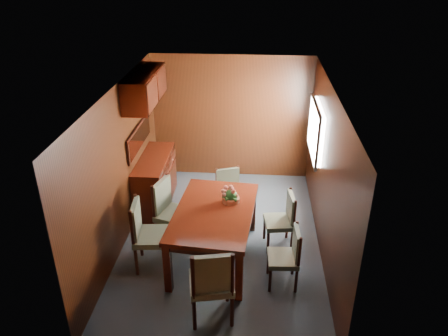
# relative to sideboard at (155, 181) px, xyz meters

# --- Properties ---
(ground) EXTENTS (4.50, 4.50, 0.00)m
(ground) POSITION_rel_sideboard_xyz_m (1.25, -1.00, -0.45)
(ground) COLOR #303A42
(ground) RESTS_ON ground
(room_shell) EXTENTS (3.06, 4.52, 2.41)m
(room_shell) POSITION_rel_sideboard_xyz_m (1.15, -0.67, 1.18)
(room_shell) COLOR black
(room_shell) RESTS_ON ground
(sideboard) EXTENTS (0.48, 1.40, 0.90)m
(sideboard) POSITION_rel_sideboard_xyz_m (0.00, 0.00, 0.00)
(sideboard) COLOR #350F06
(sideboard) RESTS_ON ground
(dining_table) EXTENTS (1.23, 1.82, 0.81)m
(dining_table) POSITION_rel_sideboard_xyz_m (1.18, -1.43, 0.25)
(dining_table) COLOR #350F06
(dining_table) RESTS_ON ground
(chair_left_near) EXTENTS (0.52, 0.54, 1.04)m
(chair_left_near) POSITION_rel_sideboard_xyz_m (0.24, -1.68, 0.13)
(chair_left_near) COLOR black
(chair_left_near) RESTS_ON ground
(chair_left_far) EXTENTS (0.60, 0.62, 1.05)m
(chair_left_far) POSITION_rel_sideboard_xyz_m (0.46, -1.07, 0.13)
(chair_left_far) COLOR black
(chair_left_far) RESTS_ON ground
(chair_right_near) EXTENTS (0.42, 0.44, 0.88)m
(chair_right_near) POSITION_rel_sideboard_xyz_m (2.21, -1.91, 0.04)
(chair_right_near) COLOR black
(chair_right_near) RESTS_ON ground
(chair_right_far) EXTENTS (0.47, 0.48, 0.91)m
(chair_right_far) POSITION_rel_sideboard_xyz_m (2.18, -1.06, 0.05)
(chair_right_far) COLOR black
(chair_right_far) RESTS_ON ground
(chair_head) EXTENTS (0.60, 0.58, 1.08)m
(chair_head) POSITION_rel_sideboard_xyz_m (1.27, -2.65, 0.15)
(chair_head) COLOR black
(chair_head) RESTS_ON ground
(chair_foot) EXTENTS (0.54, 0.53, 0.89)m
(chair_foot) POSITION_rel_sideboard_xyz_m (1.32, -0.34, 0.05)
(chair_foot) COLOR black
(chair_foot) RESTS_ON ground
(flower_centerpiece) EXTENTS (0.27, 0.27, 0.27)m
(flower_centerpiece) POSITION_rel_sideboard_xyz_m (1.40, -1.18, 0.49)
(flower_centerpiece) COLOR #C3623B
(flower_centerpiece) RESTS_ON dining_table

